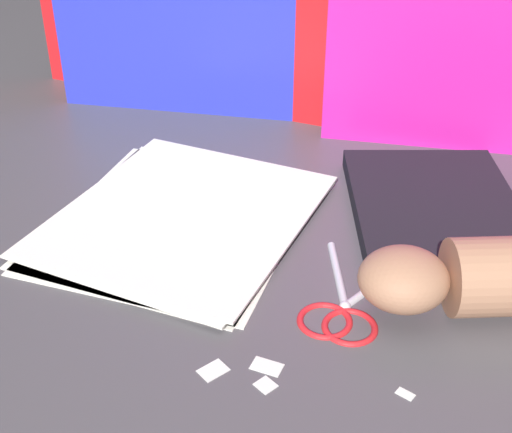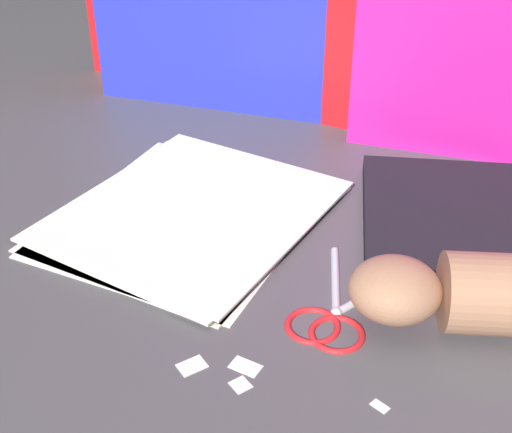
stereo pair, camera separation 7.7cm
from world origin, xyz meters
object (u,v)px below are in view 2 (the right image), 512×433
Objects in this scene: book_closed at (447,217)px; scissors at (334,313)px; hand_forearm at (500,294)px; paper_stack at (190,213)px.

book_closed is 1.81× the size of scissors.
hand_forearm is at bearing 23.25° from scissors.
paper_stack is 1.99× the size of scissors.
paper_stack is 1.10× the size of book_closed.
hand_forearm is at bearing -59.95° from book_closed.
scissors is at bearing -103.41° from book_closed.
scissors is (0.23, -0.09, -0.00)m from paper_stack.
book_closed is 0.19m from hand_forearm.
book_closed is (0.28, 0.13, 0.01)m from paper_stack.
hand_forearm is (0.15, 0.06, 0.04)m from scissors.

